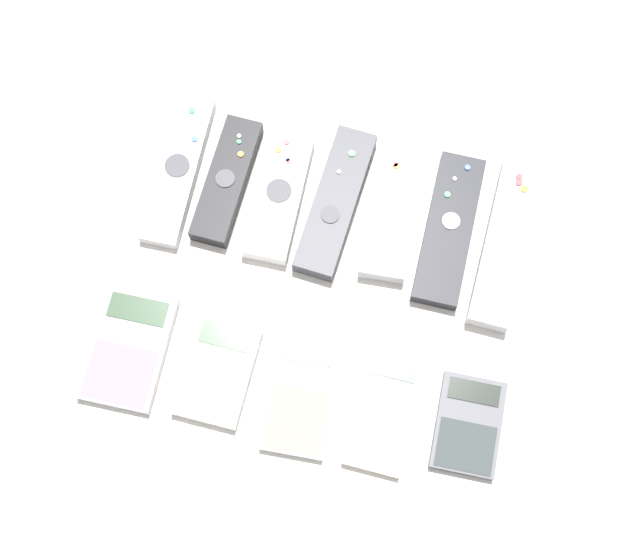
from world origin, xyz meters
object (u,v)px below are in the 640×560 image
object	(u,v)px
remote_4	(390,217)
remote_5	(449,230)
remote_0	(178,170)
calculator_0	(128,349)
remote_1	(227,181)
calculator_1	(217,372)
remote_2	(278,197)
remote_6	(505,244)
calculator_2	(302,393)
remote_3	(335,202)
calculator_3	(385,408)
calculator_4	(468,425)

from	to	relation	value
remote_4	remote_5	distance (m)	0.07
remote_0	remote_5	distance (m)	0.35
remote_0	calculator_0	distance (m)	0.24
remote_0	remote_1	distance (m)	0.06
calculator_1	remote_4	bearing A→B (deg)	57.14
remote_2	calculator_0	world-z (taller)	remote_2
remote_6	calculator_1	bearing A→B (deg)	-140.37
remote_0	calculator_2	world-z (taller)	remote_0
remote_4	calculator_2	world-z (taller)	remote_4
remote_2	calculator_2	bearing A→B (deg)	-70.69
remote_2	calculator_2	xyz separation A→B (m)	(0.09, -0.23, -0.00)
remote_1	remote_3	bearing A→B (deg)	3.15
calculator_3	remote_2	bearing A→B (deg)	130.33
remote_0	remote_2	xyz separation A→B (m)	(0.13, -0.01, 0.00)
calculator_0	calculator_3	xyz separation A→B (m)	(0.31, 0.00, -0.00)
remote_3	remote_5	world-z (taller)	remote_3
remote_0	calculator_3	bearing A→B (deg)	-37.78
calculator_0	calculator_1	size ratio (longest dim) A/B	1.16
remote_4	calculator_4	world-z (taller)	remote_4
remote_1	calculator_2	distance (m)	0.28
calculator_1	remote_0	bearing A→B (deg)	116.99
remote_2	calculator_1	xyz separation A→B (m)	(-0.02, -0.23, -0.00)
remote_6	calculator_4	distance (m)	0.23
remote_0	calculator_2	size ratio (longest dim) A/B	1.35
remote_3	calculator_4	size ratio (longest dim) A/B	1.71
remote_6	calculator_0	distance (m)	0.47
remote_0	remote_1	world-z (taller)	remote_1
calculator_0	calculator_4	distance (m)	0.41
calculator_4	remote_6	bearing A→B (deg)	87.82
remote_4	calculator_0	size ratio (longest dim) A/B	1.15
remote_0	calculator_3	xyz separation A→B (m)	(0.32, -0.23, -0.00)
remote_2	remote_1	bearing A→B (deg)	173.36
remote_0	remote_6	size ratio (longest dim) A/B	0.94
remote_0	remote_5	bearing A→B (deg)	-1.56
calculator_1	calculator_3	distance (m)	0.20
remote_1	remote_6	world-z (taller)	remote_6
remote_3	calculator_0	bearing A→B (deg)	-125.76
calculator_0	calculator_3	bearing A→B (deg)	-0.87
calculator_1	remote_2	bearing A→B (deg)	86.78
remote_3	remote_5	distance (m)	0.14
remote_3	remote_6	distance (m)	0.21
remote_4	calculator_3	world-z (taller)	remote_4
calculator_0	calculator_2	distance (m)	0.21
remote_2	calculator_3	xyz separation A→B (m)	(0.19, -0.22, -0.00)
remote_1	calculator_1	xyz separation A→B (m)	(0.05, -0.24, -0.00)
remote_0	calculator_0	size ratio (longest dim) A/B	1.43
calculator_1	calculator_2	xyz separation A→B (m)	(0.10, -0.00, -0.00)
remote_1	calculator_0	bearing A→B (deg)	-102.18
calculator_0	calculator_3	world-z (taller)	same
remote_3	calculator_4	xyz separation A→B (m)	(0.21, -0.23, -0.00)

